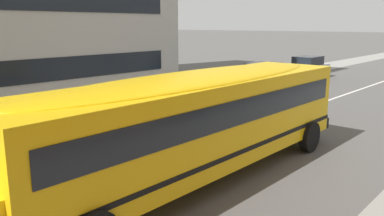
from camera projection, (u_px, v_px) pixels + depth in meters
name	position (u px, v px, depth m)	size (l,w,h in m)	color
ground_plane	(133.00, 168.00, 11.22)	(400.00, 400.00, 0.00)	#54514F
sidewalk_far	(15.00, 125.00, 15.97)	(120.00, 3.00, 0.01)	gray
lane_centreline	(133.00, 168.00, 11.22)	(110.00, 0.16, 0.01)	silver
school_bus	(191.00, 118.00, 9.98)	(12.56, 2.97, 2.81)	yellow
parked_car_teal_by_hydrant	(264.00, 75.00, 24.81)	(3.99, 2.05, 1.64)	#195B66
parked_car_white_past_driveway	(308.00, 67.00, 29.69)	(3.91, 1.90, 1.64)	silver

